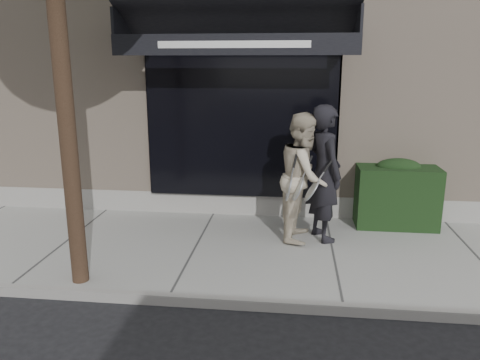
# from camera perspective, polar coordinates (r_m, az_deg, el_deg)

# --- Properties ---
(ground) EXTENTS (80.00, 80.00, 0.00)m
(ground) POSITION_cam_1_polar(r_m,az_deg,el_deg) (6.99, 11.19, -9.41)
(ground) COLOR black
(ground) RESTS_ON ground
(sidewalk) EXTENTS (20.00, 3.00, 0.12)m
(sidewalk) POSITION_cam_1_polar(r_m,az_deg,el_deg) (6.97, 11.22, -8.96)
(sidewalk) COLOR gray
(sidewalk) RESTS_ON ground
(curb) EXTENTS (20.00, 0.10, 0.14)m
(curb) POSITION_cam_1_polar(r_m,az_deg,el_deg) (5.57, 12.47, -15.10)
(curb) COLOR gray
(curb) RESTS_ON ground
(building_facade) EXTENTS (14.30, 8.04, 5.64)m
(building_facade) POSITION_cam_1_polar(r_m,az_deg,el_deg) (11.36, 9.89, 13.83)
(building_facade) COLOR #C6AF97
(building_facade) RESTS_ON ground
(hedge) EXTENTS (1.30, 0.70, 1.14)m
(hedge) POSITION_cam_1_polar(r_m,az_deg,el_deg) (8.11, 18.52, -1.64)
(hedge) COLOR black
(hedge) RESTS_ON sidewalk
(pedestrian_front) EXTENTS (0.87, 0.94, 2.06)m
(pedestrian_front) POSITION_cam_1_polar(r_m,az_deg,el_deg) (7.11, 10.24, 0.79)
(pedestrian_front) COLOR black
(pedestrian_front) RESTS_ON sidewalk
(pedestrian_back) EXTENTS (0.86, 1.04, 1.94)m
(pedestrian_back) POSITION_cam_1_polar(r_m,az_deg,el_deg) (7.10, 7.83, 0.39)
(pedestrian_back) COLOR #C3B59C
(pedestrian_back) RESTS_ON sidewalk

